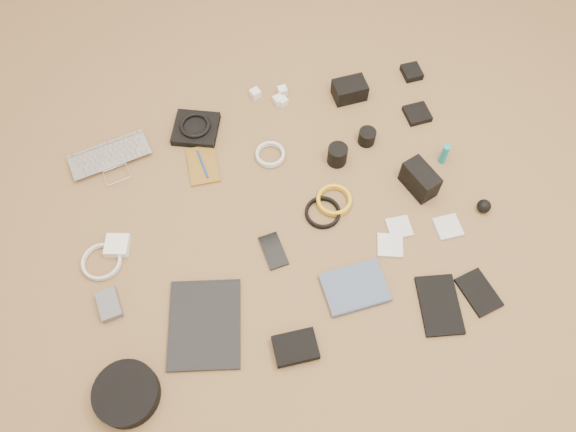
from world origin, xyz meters
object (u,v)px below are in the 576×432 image
object	(u,v)px
laptop	(113,165)
paperback	(363,309)
dslr_camera	(350,90)
phone	(273,251)
headphone_case	(126,394)
tablet	(205,324)

from	to	relation	value
laptop	paperback	world-z (taller)	laptop
laptop	dslr_camera	xyz separation A→B (m)	(0.90, 0.07, 0.02)
phone	paperback	world-z (taller)	paperback
laptop	dslr_camera	bearing A→B (deg)	-4.65
dslr_camera	headphone_case	size ratio (longest dim) A/B	0.64
laptop	phone	distance (m)	0.66
laptop	phone	bearing A→B (deg)	-55.50
headphone_case	dslr_camera	bearing A→B (deg)	41.68
laptop	headphone_case	size ratio (longest dim) A/B	1.51
laptop	tablet	bearing A→B (deg)	-83.18
laptop	paperback	xyz separation A→B (m)	(0.66, -0.75, -0.00)
tablet	phone	distance (m)	0.32
laptop	headphone_case	world-z (taller)	headphone_case
phone	tablet	bearing A→B (deg)	-150.64
dslr_camera	tablet	distance (m)	1.02
dslr_camera	tablet	size ratio (longest dim) A/B	0.43
tablet	headphone_case	size ratio (longest dim) A/B	1.50
phone	laptop	bearing A→B (deg)	129.19
dslr_camera	phone	bearing A→B (deg)	-129.81
laptop	headphone_case	distance (m)	0.80
phone	headphone_case	bearing A→B (deg)	-152.72
tablet	paperback	world-z (taller)	paperback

